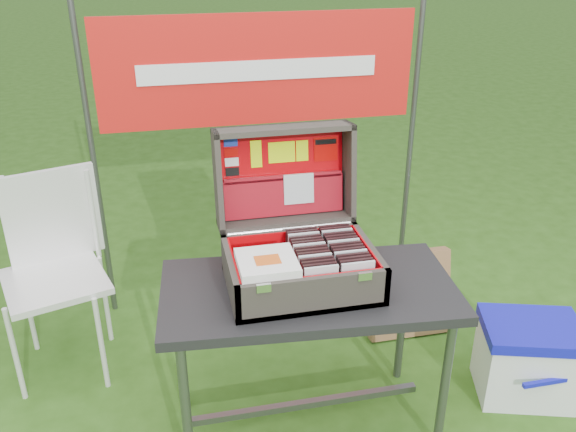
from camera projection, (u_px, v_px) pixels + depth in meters
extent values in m
plane|color=#294F13|center=(309.00, 425.00, 2.63)|extent=(80.00, 80.00, 0.00)
cube|color=black|center=(309.00, 291.00, 2.33)|extent=(1.17, 0.65, 0.04)
cylinder|color=#59595B|center=(187.00, 422.00, 2.19)|extent=(0.04, 0.04, 0.66)
cylinder|color=#59595B|center=(445.00, 382.00, 2.39)|extent=(0.04, 0.04, 0.66)
cylinder|color=#59595B|center=(180.00, 347.00, 2.58)|extent=(0.04, 0.04, 0.66)
cylinder|color=#59595B|center=(402.00, 318.00, 2.78)|extent=(0.04, 0.04, 0.66)
cube|color=#59595B|center=(307.00, 404.00, 2.58)|extent=(0.97, 0.03, 0.03)
cube|color=#433E37|center=(301.00, 284.00, 2.32)|extent=(0.56, 0.40, 0.02)
cube|color=#433E37|center=(314.00, 296.00, 2.13)|extent=(0.56, 0.02, 0.15)
cube|color=#433E37|center=(291.00, 246.00, 2.46)|extent=(0.56, 0.02, 0.15)
cube|color=#433E37|center=(231.00, 277.00, 2.24)|extent=(0.02, 0.40, 0.15)
cube|color=#433E37|center=(369.00, 262.00, 2.35)|extent=(0.02, 0.40, 0.15)
cube|color=#CA0206|center=(301.00, 281.00, 2.32)|extent=(0.51, 0.36, 0.01)
cube|color=silver|center=(264.00, 288.00, 2.06)|extent=(0.05, 0.01, 0.03)
cube|color=silver|center=(365.00, 276.00, 2.12)|extent=(0.05, 0.01, 0.03)
cylinder|color=silver|center=(290.00, 228.00, 2.44)|extent=(0.50, 0.02, 0.02)
cube|color=#433E37|center=(281.00, 172.00, 2.50)|extent=(0.56, 0.07, 0.40)
cube|color=#433E37|center=(283.00, 129.00, 2.39)|extent=(0.56, 0.15, 0.04)
cube|color=#433E37|center=(286.00, 220.00, 2.50)|extent=(0.56, 0.15, 0.04)
cube|color=#433E37|center=(218.00, 181.00, 2.39)|extent=(0.02, 0.20, 0.42)
cube|color=#433E37|center=(348.00, 171.00, 2.50)|extent=(0.02, 0.20, 0.42)
cube|color=#CA0206|center=(282.00, 173.00, 2.49)|extent=(0.51, 0.05, 0.35)
cube|color=#CA0206|center=(313.00, 291.00, 2.14)|extent=(0.51, 0.01, 0.13)
cube|color=#CA0206|center=(291.00, 245.00, 2.44)|extent=(0.51, 0.01, 0.13)
cube|color=#CA0206|center=(234.00, 274.00, 2.24)|extent=(0.01, 0.36, 0.13)
cube|color=#CA0206|center=(366.00, 260.00, 2.34)|extent=(0.01, 0.36, 0.13)
cube|color=maroon|center=(284.00, 196.00, 2.50)|extent=(0.49, 0.05, 0.16)
cube|color=maroon|center=(283.00, 177.00, 2.47)|extent=(0.48, 0.02, 0.02)
cube|color=silver|center=(299.00, 189.00, 2.49)|extent=(0.12, 0.03, 0.12)
cube|color=#1933B2|center=(231.00, 142.00, 2.40)|extent=(0.05, 0.01, 0.03)
cube|color=#B70300|center=(231.00, 152.00, 2.41)|extent=(0.05, 0.01, 0.03)
cube|color=white|center=(232.00, 162.00, 2.43)|extent=(0.05, 0.01, 0.03)
cube|color=black|center=(232.00, 172.00, 2.44)|extent=(0.05, 0.01, 0.03)
cube|color=#D5F705|center=(256.00, 154.00, 2.44)|extent=(0.04, 0.02, 0.11)
cube|color=#D5F705|center=(282.00, 152.00, 2.46)|extent=(0.11, 0.01, 0.08)
cube|color=#D5F705|center=(302.00, 151.00, 2.47)|extent=(0.05, 0.01, 0.08)
cube|color=#B70300|center=(326.00, 149.00, 2.49)|extent=(0.10, 0.02, 0.10)
cube|color=black|center=(326.00, 142.00, 2.48)|extent=(0.09, 0.01, 0.02)
cube|color=silver|center=(321.00, 284.00, 2.16)|extent=(0.12, 0.01, 0.14)
cube|color=black|center=(320.00, 281.00, 2.17)|extent=(0.12, 0.01, 0.14)
cube|color=black|center=(318.00, 278.00, 2.19)|extent=(0.12, 0.01, 0.14)
cube|color=black|center=(316.00, 275.00, 2.21)|extent=(0.12, 0.01, 0.14)
cube|color=silver|center=(315.00, 272.00, 2.23)|extent=(0.12, 0.01, 0.14)
cube|color=black|center=(313.00, 269.00, 2.25)|extent=(0.12, 0.01, 0.14)
cube|color=black|center=(312.00, 266.00, 2.27)|extent=(0.12, 0.01, 0.14)
cube|color=black|center=(310.00, 263.00, 2.29)|extent=(0.12, 0.01, 0.14)
cube|color=silver|center=(309.00, 260.00, 2.31)|extent=(0.12, 0.01, 0.14)
cube|color=black|center=(308.00, 257.00, 2.33)|extent=(0.12, 0.01, 0.14)
cube|color=black|center=(306.00, 254.00, 2.35)|extent=(0.12, 0.01, 0.14)
cube|color=black|center=(305.00, 252.00, 2.37)|extent=(0.12, 0.01, 0.14)
cube|color=silver|center=(304.00, 249.00, 2.39)|extent=(0.12, 0.01, 0.14)
cube|color=black|center=(302.00, 247.00, 2.41)|extent=(0.12, 0.01, 0.14)
cube|color=black|center=(301.00, 244.00, 2.43)|extent=(0.12, 0.01, 0.14)
cube|color=silver|center=(357.00, 280.00, 2.18)|extent=(0.12, 0.01, 0.14)
cube|color=black|center=(355.00, 277.00, 2.20)|extent=(0.12, 0.01, 0.14)
cube|color=black|center=(354.00, 273.00, 2.22)|extent=(0.12, 0.01, 0.14)
cube|color=black|center=(352.00, 270.00, 2.24)|extent=(0.12, 0.01, 0.14)
cube|color=silver|center=(350.00, 268.00, 2.26)|extent=(0.12, 0.01, 0.14)
cube|color=black|center=(348.00, 265.00, 2.28)|extent=(0.12, 0.01, 0.14)
cube|color=black|center=(346.00, 262.00, 2.30)|extent=(0.12, 0.01, 0.14)
cube|color=black|center=(345.00, 259.00, 2.32)|extent=(0.12, 0.01, 0.14)
cube|color=silver|center=(343.00, 256.00, 2.34)|extent=(0.12, 0.01, 0.14)
cube|color=black|center=(341.00, 254.00, 2.36)|extent=(0.12, 0.01, 0.14)
cube|color=black|center=(340.00, 251.00, 2.38)|extent=(0.12, 0.01, 0.14)
cube|color=black|center=(338.00, 248.00, 2.39)|extent=(0.12, 0.01, 0.14)
cube|color=silver|center=(336.00, 246.00, 2.41)|extent=(0.12, 0.01, 0.14)
cube|color=black|center=(335.00, 243.00, 2.43)|extent=(0.12, 0.01, 0.14)
cube|color=black|center=(333.00, 241.00, 2.45)|extent=(0.12, 0.01, 0.14)
cube|color=white|center=(267.00, 266.00, 2.17)|extent=(0.21, 0.21, 0.00)
cube|color=white|center=(267.00, 264.00, 2.16)|extent=(0.21, 0.21, 0.00)
cube|color=white|center=(267.00, 263.00, 2.16)|extent=(0.21, 0.21, 0.00)
cube|color=white|center=(267.00, 262.00, 2.16)|extent=(0.21, 0.21, 0.00)
cube|color=white|center=(267.00, 261.00, 2.16)|extent=(0.21, 0.21, 0.00)
cube|color=white|center=(267.00, 259.00, 2.16)|extent=(0.21, 0.21, 0.00)
cube|color=#D85919|center=(267.00, 260.00, 2.15)|extent=(0.09, 0.07, 0.00)
cube|color=white|center=(526.00, 364.00, 2.75)|extent=(0.47, 0.41, 0.32)
cube|color=#1314BC|center=(533.00, 330.00, 2.67)|extent=(0.50, 0.43, 0.05)
cube|color=#1314BC|center=(550.00, 382.00, 2.58)|extent=(0.25, 0.02, 0.02)
cube|color=silver|center=(55.00, 282.00, 2.77)|extent=(0.54, 0.54, 0.03)
cube|color=silver|center=(52.00, 216.00, 2.85)|extent=(0.42, 0.16, 0.45)
cylinder|color=silver|center=(15.00, 355.00, 2.68)|extent=(0.02, 0.02, 0.48)
cylinder|color=silver|center=(101.00, 344.00, 2.75)|extent=(0.02, 0.02, 0.48)
cylinder|color=silver|center=(29.00, 309.00, 3.00)|extent=(0.02, 0.02, 0.48)
cylinder|color=silver|center=(105.00, 300.00, 3.07)|extent=(0.02, 0.02, 0.48)
cylinder|color=silver|center=(11.00, 222.00, 2.82)|extent=(0.02, 0.02, 0.45)
cylinder|color=silver|center=(93.00, 214.00, 2.89)|extent=(0.02, 0.02, 0.45)
cube|color=olive|center=(409.00, 294.00, 3.15)|extent=(0.43, 0.16, 0.46)
cylinder|color=#59595B|center=(95.00, 167.00, 3.07)|extent=(0.03, 0.03, 1.70)
cylinder|color=#59595B|center=(411.00, 144.00, 3.40)|extent=(0.03, 0.03, 1.70)
cube|color=red|center=(259.00, 70.00, 3.03)|extent=(1.60, 0.02, 0.55)
cube|color=white|center=(260.00, 70.00, 3.02)|extent=(1.20, 0.00, 0.10)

